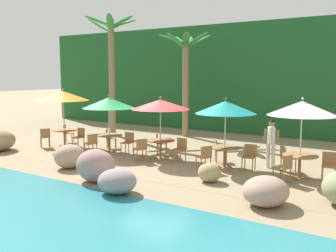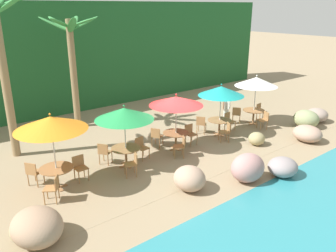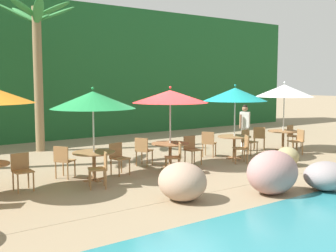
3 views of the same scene
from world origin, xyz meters
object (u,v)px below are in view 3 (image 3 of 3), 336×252
object	(u,v)px
umbrella_green	(93,100)
chair_teal_seaward	(248,140)
dining_table_red	(170,147)
waiter_in_white	(245,124)
dining_table_green	(94,157)
chair_green_left	(101,167)
chair_teal_inland	(209,142)
chair_orange_seaward	(22,169)
umbrella_white	(284,91)
chair_red_left	(176,156)
chair_white_left	(298,140)
dining_table_teal	(234,140)
chair_white_inland	(259,136)
chair_red_inland	(143,149)
dining_table_white	(283,134)
chair_red_seaward	(191,148)
chair_white_seaward	(293,135)
palm_tree_second	(37,50)
chair_teal_left	(243,147)
umbrella_teal	(235,94)
umbrella_red	(170,97)
chair_green_inland	(63,159)

from	to	relation	value
umbrella_green	chair_teal_seaward	size ratio (longest dim) A/B	2.77
dining_table_red	waiter_in_white	xyz separation A→B (m)	(4.03, 0.86, 0.37)
dining_table_green	chair_green_left	bearing A→B (deg)	-105.44
dining_table_green	dining_table_red	size ratio (longest dim) A/B	1.00
chair_teal_inland	waiter_in_white	world-z (taller)	waiter_in_white
chair_orange_seaward	umbrella_white	xyz separation A→B (m)	(9.55, 0.07, 1.69)
chair_orange_seaward	umbrella_green	size ratio (longest dim) A/B	0.36
chair_red_left	waiter_in_white	size ratio (longest dim) A/B	0.51
umbrella_green	chair_white_left	xyz separation A→B (m)	(7.48, -0.68, -1.56)
dining_table_teal	chair_white_inland	bearing A→B (deg)	18.09
chair_red_left	chair_teal_inland	size ratio (longest dim) A/B	1.00
chair_red_inland	umbrella_white	xyz separation A→B (m)	(5.71, -0.64, 1.69)
umbrella_green	dining_table_white	xyz separation A→B (m)	(7.72, 0.14, -1.46)
chair_red_seaward	chair_teal_seaward	size ratio (longest dim) A/B	1.00
chair_orange_seaward	chair_red_seaward	size ratio (longest dim) A/B	1.00
chair_teal_seaward	umbrella_green	bearing A→B (deg)	-177.19
dining_table_red	chair_white_seaward	bearing A→B (deg)	2.49
dining_table_red	umbrella_green	bearing A→B (deg)	-177.94
dining_table_teal	palm_tree_second	bearing A→B (deg)	131.50
chair_orange_seaward	chair_teal_left	size ratio (longest dim) A/B	1.00
umbrella_teal	chair_teal_inland	bearing A→B (deg)	129.93
waiter_in_white	chair_green_left	bearing A→B (deg)	-165.34
waiter_in_white	dining_table_teal	bearing A→B (deg)	-148.62
chair_teal_left	umbrella_red	bearing A→B (deg)	162.15
umbrella_green	dining_table_red	world-z (taller)	umbrella_green
chair_teal_inland	chair_teal_seaward	bearing A→B (deg)	-19.05
dining_table_white	chair_white_inland	distance (m)	0.86
chair_red_inland	chair_white_seaward	size ratio (longest dim) A/B	1.00
chair_green_inland	chair_green_left	size ratio (longest dim) A/B	1.00
chair_red_left	chair_white_inland	bearing A→B (deg)	16.00
chair_white_seaward	chair_teal_left	bearing A→B (deg)	-165.08
dining_table_green	chair_red_inland	size ratio (longest dim) A/B	1.26
chair_red_left	chair_white_left	bearing A→B (deg)	-0.02
chair_white_left	chair_red_inland	bearing A→B (deg)	165.04
chair_white_inland	chair_white_left	bearing A→B (deg)	-75.79
chair_red_inland	dining_table_white	xyz separation A→B (m)	(5.71, -0.64, 0.10)
chair_teal_seaward	chair_white_left	distance (m)	1.76
chair_white_inland	chair_white_left	xyz separation A→B (m)	(0.36, -1.43, 0.00)
chair_green_left	umbrella_red	xyz separation A→B (m)	(2.74, 0.91, 1.59)
umbrella_green	chair_red_inland	distance (m)	2.66
chair_white_left	umbrella_green	bearing A→B (deg)	174.81
umbrella_green	umbrella_teal	size ratio (longest dim) A/B	0.98
dining_table_green	waiter_in_white	bearing A→B (deg)	8.23
chair_red_seaward	chair_teal_inland	world-z (taller)	same
umbrella_green	chair_green_inland	distance (m)	1.78
dining_table_green	chair_white_left	world-z (taller)	chair_white_left
chair_red_left	chair_teal_left	size ratio (longest dim) A/B	1.00
chair_orange_seaward	palm_tree_second	bearing A→B (deg)	66.11
umbrella_teal	chair_white_seaward	xyz separation A→B (m)	(3.37, 0.23, -1.60)
chair_orange_seaward	dining_table_green	size ratio (longest dim) A/B	0.79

